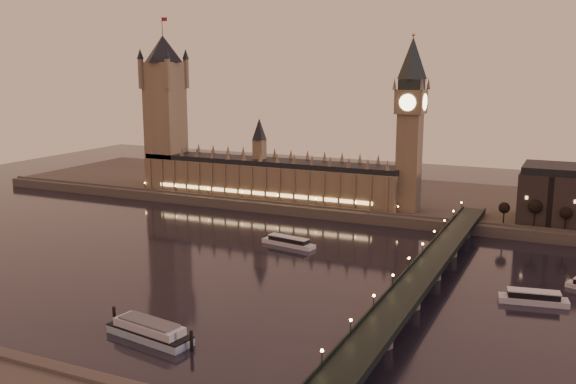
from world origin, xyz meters
The scene contains 12 objects.
ground centered at (0.00, 0.00, 0.00)m, with size 700.00×700.00×0.00m, color black.
far_embankment centered at (30.00, 165.00, 3.00)m, with size 560.00×130.00×6.00m, color #423D35.
palace_of_westminster centered at (-40.12, 120.99, 21.71)m, with size 180.00×26.62×52.00m.
victoria_tower centered at (-120.00, 121.00, 65.79)m, with size 31.68×31.68×118.00m.
big_ben centered at (53.99, 120.99, 63.95)m, with size 17.68×17.68×104.00m.
westminster_bridge centered at (91.61, 0.00, 5.52)m, with size 13.20×260.00×15.30m.
bare_tree_0 centered at (112.21, 109.00, 16.20)m, with size 6.71×6.71×13.64m.
bare_tree_1 centered at (127.57, 109.00, 16.20)m, with size 6.71×6.71×13.64m.
bare_tree_2 centered at (142.93, 109.00, 16.20)m, with size 6.71×6.71×13.64m.
cruise_boat_a centered at (12.71, 39.75, 2.11)m, with size 30.63×11.66×4.79m.
cruise_boat_c centered at (134.57, 5.92, 2.30)m, with size 26.90×11.47×5.21m.
moored_barge centered at (18.08, -84.88, 2.97)m, with size 37.95×14.58×7.05m.
Camera 1 is at (147.59, -251.21, 92.08)m, focal length 40.00 mm.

